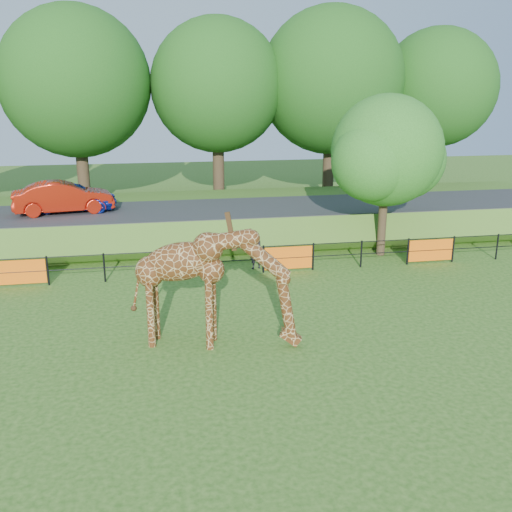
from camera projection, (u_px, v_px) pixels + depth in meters
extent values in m
plane|color=#285314|center=(248.00, 373.00, 14.35)|extent=(90.00, 90.00, 0.00)
cube|color=#285314|center=(196.00, 218.00, 28.80)|extent=(40.00, 9.00, 1.30)
cube|color=#28282A|center=(198.00, 210.00, 27.19)|extent=(40.00, 5.00, 0.12)
imported|color=#162FB6|center=(72.00, 197.00, 26.51)|extent=(4.08, 1.86, 1.36)
imported|color=red|center=(63.00, 197.00, 26.08)|extent=(4.62, 2.28, 1.46)
imported|color=black|center=(256.00, 251.00, 22.56)|extent=(0.59, 0.46, 1.44)
cylinder|color=#322416|center=(382.00, 218.00, 24.29)|extent=(0.36, 0.36, 3.20)
sphere|color=#26651C|center=(387.00, 150.00, 23.50)|extent=(4.60, 4.60, 4.60)
sphere|color=#26651C|center=(405.00, 159.00, 24.48)|extent=(3.45, 3.45, 3.45)
sphere|color=#26651C|center=(371.00, 161.00, 22.78)|extent=(3.22, 3.22, 3.22)
cylinder|color=#322416|center=(83.00, 168.00, 33.36)|extent=(0.70, 0.70, 5.00)
sphere|color=#194E14|center=(76.00, 82.00, 32.02)|extent=(8.40, 8.40, 8.40)
cylinder|color=#322416|center=(218.00, 165.00, 34.78)|extent=(0.70, 0.70, 5.00)
sphere|color=#194E14|center=(217.00, 85.00, 33.48)|extent=(7.80, 7.80, 7.80)
cylinder|color=#322416|center=(328.00, 162.00, 36.02)|extent=(0.70, 0.70, 5.00)
sphere|color=#194E14|center=(331.00, 81.00, 34.65)|extent=(8.80, 8.80, 8.80)
cylinder|color=#322416|center=(431.00, 160.00, 37.26)|extent=(0.70, 0.70, 5.00)
sphere|color=#194E14|center=(437.00, 88.00, 36.00)|extent=(7.40, 7.40, 7.40)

